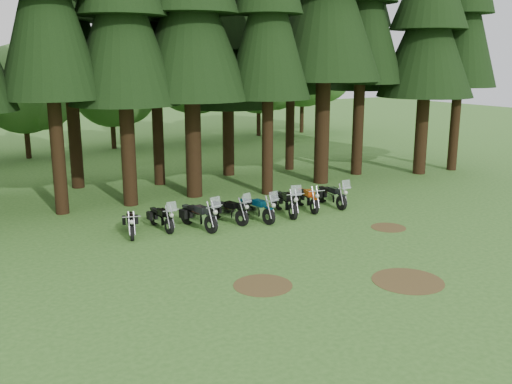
# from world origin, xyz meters

# --- Properties ---
(ground) EXTENTS (120.00, 120.00, 0.00)m
(ground) POSITION_xyz_m (0.00, 0.00, 0.00)
(ground) COLOR #346823
(ground) RESTS_ON ground
(pine_front_9) EXTENTS (5.44, 5.44, 15.89)m
(pine_front_9) POSITION_xyz_m (13.94, 7.83, 9.51)
(pine_front_9) COLOR black
(pine_front_9) RESTS_ON ground
(pine_back_4) EXTENTS (4.94, 4.94, 13.78)m
(pine_back_4) POSITION_xyz_m (4.04, 13.25, 8.25)
(pine_back_4) COLOR black
(pine_back_4) RESTS_ON ground
(pine_back_5) EXTENTS (3.94, 3.94, 16.33)m
(pine_back_5) POSITION_xyz_m (8.07, 12.86, 9.78)
(pine_back_5) COLOR black
(pine_back_5) RESTS_ON ground
(pine_back_6) EXTENTS (4.59, 4.59, 16.58)m
(pine_back_6) POSITION_xyz_m (13.36, 12.79, 9.93)
(pine_back_6) COLOR black
(pine_back_6) RESTS_ON ground
(decid_3) EXTENTS (6.12, 5.95, 7.65)m
(decid_3) POSITION_xyz_m (-4.71, 25.13, 4.51)
(decid_3) COLOR black
(decid_3) RESTS_ON ground
(decid_4) EXTENTS (5.93, 5.76, 7.41)m
(decid_4) POSITION_xyz_m (1.58, 26.32, 4.37)
(decid_4) COLOR black
(decid_4) RESTS_ON ground
(decid_5) EXTENTS (8.45, 8.21, 10.56)m
(decid_5) POSITION_xyz_m (8.29, 25.71, 6.23)
(decid_5) COLOR black
(decid_5) RESTS_ON ground
(decid_6) EXTENTS (7.06, 6.86, 8.82)m
(decid_6) POSITION_xyz_m (14.85, 27.01, 5.20)
(decid_6) COLOR black
(decid_6) RESTS_ON ground
(decid_7) EXTENTS (8.44, 8.20, 10.55)m
(decid_7) POSITION_xyz_m (19.46, 26.83, 6.22)
(decid_7) COLOR black
(decid_7) RESTS_ON ground
(dirt_patch_0) EXTENTS (1.80, 1.80, 0.01)m
(dirt_patch_0) POSITION_xyz_m (-3.00, -2.00, 0.01)
(dirt_patch_0) COLOR #4C3D1E
(dirt_patch_0) RESTS_ON ground
(dirt_patch_1) EXTENTS (1.40, 1.40, 0.01)m
(dirt_patch_1) POSITION_xyz_m (4.50, 0.50, 0.01)
(dirt_patch_1) COLOR #4C3D1E
(dirt_patch_1) RESTS_ON ground
(dirt_patch_2) EXTENTS (2.20, 2.20, 0.01)m
(dirt_patch_2) POSITION_xyz_m (1.00, -4.00, 0.01)
(dirt_patch_2) COLOR #4C3D1E
(dirt_patch_2) RESTS_ON ground
(motorcycle_0) EXTENTS (0.70, 2.02, 0.84)m
(motorcycle_0) POSITION_xyz_m (-4.73, 4.91, 0.43)
(motorcycle_0) COLOR black
(motorcycle_0) RESTS_ON ground
(motorcycle_1) EXTENTS (0.41, 2.14, 1.34)m
(motorcycle_1) POSITION_xyz_m (-3.44, 5.00, 0.45)
(motorcycle_1) COLOR black
(motorcycle_1) RESTS_ON ground
(motorcycle_2) EXTENTS (0.72, 2.43, 1.52)m
(motorcycle_2) POSITION_xyz_m (-2.13, 4.31, 0.51)
(motorcycle_2) COLOR black
(motorcycle_2) RESTS_ON ground
(motorcycle_3) EXTENTS (0.92, 2.22, 1.41)m
(motorcycle_3) POSITION_xyz_m (-0.68, 4.48, 0.47)
(motorcycle_3) COLOR black
(motorcycle_3) RESTS_ON ground
(motorcycle_4) EXTENTS (0.65, 2.32, 1.46)m
(motorcycle_4) POSITION_xyz_m (0.45, 4.12, 0.49)
(motorcycle_4) COLOR black
(motorcycle_4) RESTS_ON ground
(motorcycle_5) EXTENTS (0.84, 2.47, 1.55)m
(motorcycle_5) POSITION_xyz_m (2.05, 4.29, 0.52)
(motorcycle_5) COLOR black
(motorcycle_5) RESTS_ON ground
(motorcycle_6) EXTENTS (0.68, 2.26, 0.93)m
(motorcycle_6) POSITION_xyz_m (3.36, 4.50, 0.47)
(motorcycle_6) COLOR black
(motorcycle_6) RESTS_ON ground
(motorcycle_7) EXTENTS (0.47, 2.28, 1.43)m
(motorcycle_7) POSITION_xyz_m (4.67, 4.40, 0.48)
(motorcycle_7) COLOR black
(motorcycle_7) RESTS_ON ground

